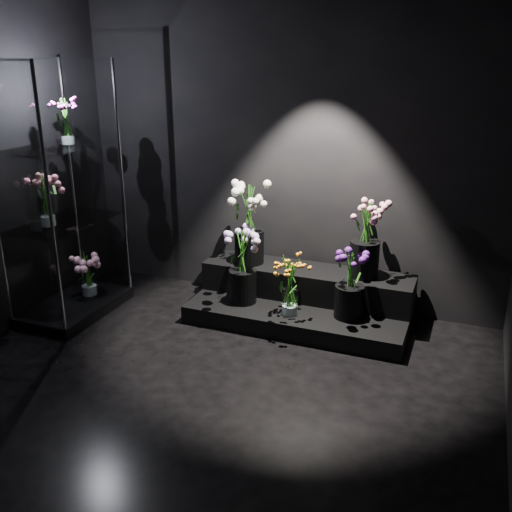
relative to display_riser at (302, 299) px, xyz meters
The scene contains 12 objects.
floor 1.66m from the display_riser, 100.57° to the right, with size 4.00×4.00×0.00m, color black.
wall_back 1.32m from the display_riser, 128.47° to the left, with size 4.00×4.00×0.00m, color black.
display_riser is the anchor object (origin of this frame).
display_case 2.29m from the display_riser, 161.42° to the right, with size 0.61×1.01×2.22m.
bouquet_orange_bells 0.40m from the display_riser, 93.62° to the right, with size 0.37×0.37×0.52m.
bouquet_lilac 0.65m from the display_riser, 156.49° to the right, with size 0.49×0.49×0.67m.
bouquet_purple 0.58m from the display_riser, 21.51° to the right, with size 0.44×0.44×0.59m.
bouquet_cream_roses 0.86m from the display_riser, behind, with size 0.43×0.43×0.72m.
bouquet_pink_roses 0.81m from the display_riser, 13.86° to the left, with size 0.36×0.36×0.66m.
bouquet_case_pink 2.38m from the display_riser, 158.17° to the right, with size 0.32×0.32×0.46m.
bouquet_case_magenta 2.56m from the display_riser, 164.95° to the right, with size 0.25×0.25×0.40m.
bouquet_case_base_pink 2.02m from the display_riser, 166.23° to the right, with size 0.42×0.42×0.42m.
Camera 1 is at (1.63, -2.89, 2.26)m, focal length 40.00 mm.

